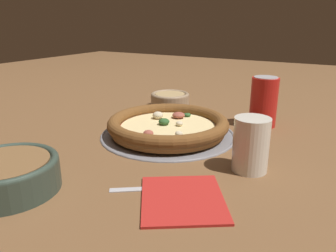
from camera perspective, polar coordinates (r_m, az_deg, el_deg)
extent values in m
plane|color=brown|center=(0.76, 0.00, -1.58)|extent=(3.00, 3.00, 0.00)
cylinder|color=gray|center=(0.76, 0.00, -1.47)|extent=(0.30, 0.30, 0.00)
torus|color=gray|center=(0.76, 0.00, -1.35)|extent=(0.31, 0.31, 0.01)
cylinder|color=#A86B33|center=(0.76, 0.00, -0.64)|extent=(0.26, 0.26, 0.01)
torus|color=brown|center=(0.75, 0.00, 0.50)|extent=(0.28, 0.28, 0.03)
cylinder|color=#A32D19|center=(0.76, 0.00, -0.11)|extent=(0.23, 0.23, 0.00)
cylinder|color=beige|center=(0.76, 0.00, 0.05)|extent=(0.22, 0.22, 0.00)
ellipsoid|color=beige|center=(0.68, 1.92, -1.35)|extent=(0.02, 0.02, 0.01)
ellipsoid|color=beige|center=(0.75, 1.99, 0.44)|extent=(0.02, 0.02, 0.01)
ellipsoid|color=#994C3D|center=(0.81, 1.85, 1.91)|extent=(0.04, 0.04, 0.01)
ellipsoid|color=#2D5628|center=(0.76, -0.75, 0.75)|extent=(0.04, 0.04, 0.01)
ellipsoid|color=beige|center=(0.80, -1.77, 1.90)|extent=(0.04, 0.04, 0.02)
ellipsoid|color=#2D5628|center=(0.82, 3.37, 1.97)|extent=(0.02, 0.02, 0.01)
ellipsoid|color=#994C3D|center=(0.68, -3.32, -1.28)|extent=(0.03, 0.03, 0.01)
cylinder|color=#9E8466|center=(1.01, 0.35, 4.41)|extent=(0.12, 0.12, 0.04)
torus|color=#9E8466|center=(1.00, 0.36, 5.43)|extent=(0.12, 0.12, 0.01)
cylinder|color=tan|center=(1.00, 0.36, 5.54)|extent=(0.09, 0.09, 0.00)
cylinder|color=#334238|center=(0.58, -26.13, -7.95)|extent=(0.16, 0.16, 0.05)
torus|color=#334238|center=(0.57, -26.45, -5.86)|extent=(0.16, 0.16, 0.01)
cylinder|color=brown|center=(0.57, -26.48, -5.67)|extent=(0.13, 0.13, 0.00)
cylinder|color=silver|center=(0.59, 14.24, -3.16)|extent=(0.06, 0.06, 0.10)
cube|color=#B2231E|center=(0.50, 2.57, -12.33)|extent=(0.18, 0.18, 0.01)
cube|color=#B7B7BC|center=(0.53, -3.85, -10.79)|extent=(0.10, 0.08, 0.00)
cube|color=#B7B7BC|center=(0.54, 4.87, -10.38)|extent=(0.05, 0.04, 0.00)
cylinder|color=red|center=(0.85, 16.32, 4.01)|extent=(0.07, 0.07, 0.12)
cylinder|color=#BCBCC1|center=(0.83, 16.70, 8.14)|extent=(0.06, 0.06, 0.00)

